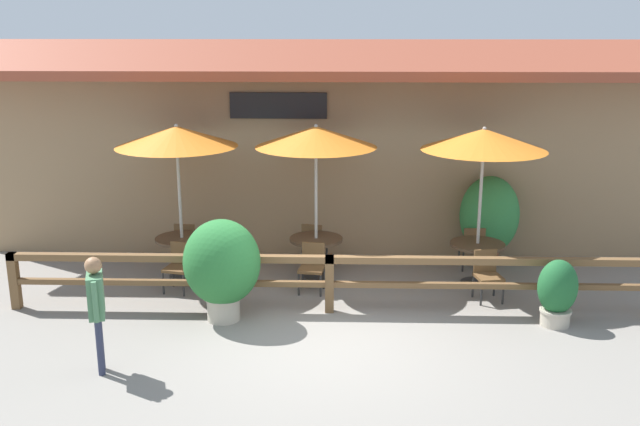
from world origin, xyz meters
name	(u,v)px	position (x,y,z in m)	size (l,w,h in m)	color
ground_plane	(328,339)	(0.00, 0.00, 0.00)	(60.00, 60.00, 0.00)	gray
building_facade	(332,148)	(0.00, 4.10, 2.16)	(14.28, 1.49, 4.23)	#997A56
patio_railing	(330,271)	(0.00, 1.05, 0.70)	(10.40, 0.14, 0.95)	brown
patio_umbrella_near	(176,137)	(-2.72, 2.62, 2.60)	(2.15, 2.15, 2.83)	#B7B2A8
dining_table_near	(182,245)	(-2.72, 2.62, 0.60)	(0.97, 0.97, 0.76)	#4C3826
chair_near_streetside	(179,265)	(-2.63, 1.94, 0.47)	(0.50, 0.50, 0.84)	brown
chair_near_wallside	(187,241)	(-2.78, 3.31, 0.47)	(0.46, 0.46, 0.84)	brown
patio_umbrella_middle	(316,137)	(-0.27, 2.66, 2.60)	(2.15, 2.15, 2.83)	#B7B2A8
dining_table_middle	(316,246)	(-0.27, 2.66, 0.60)	(0.97, 0.97, 0.76)	#4C3826
chair_middle_streetside	(312,265)	(-0.32, 1.98, 0.47)	(0.47, 0.47, 0.84)	brown
chair_middle_wallside	(314,242)	(-0.34, 3.34, 0.47)	(0.51, 0.51, 0.84)	brown
patio_umbrella_far	(484,140)	(2.61, 2.43, 2.60)	(2.15, 2.15, 2.83)	#B7B2A8
dining_table_far	(477,251)	(2.61, 2.43, 0.60)	(0.97, 0.97, 0.76)	#4C3826
chair_far_streetside	(487,273)	(2.65, 1.67, 0.47)	(0.49, 0.49, 0.84)	brown
chair_far_wallside	(472,246)	(2.66, 3.18, 0.47)	(0.44, 0.44, 0.84)	brown
potted_plant_broad_leaf	(557,292)	(3.50, 0.63, 0.54)	(0.61, 0.55, 1.06)	#B7AD99
potted_plant_entrance_palm	(222,265)	(-1.66, 0.69, 0.91)	(1.20, 1.08, 1.63)	#B7AD99
potted_plant_corner_fern	(489,217)	(3.02, 3.55, 0.94)	(1.13, 1.02, 1.73)	brown
pedestrian	(96,299)	(-3.02, -1.10, 1.04)	(0.32, 0.55, 1.62)	#2D334C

